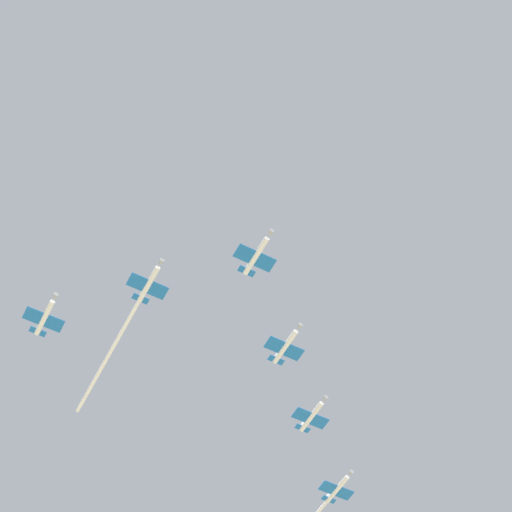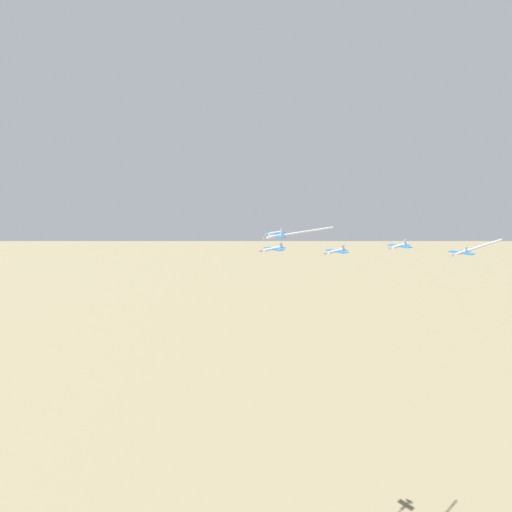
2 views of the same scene
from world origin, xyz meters
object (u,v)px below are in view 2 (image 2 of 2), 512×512
object	(u,v)px
jet_lead	(273,249)
jet_starboard_outer	(275,233)
jet_starboard_inner	(293,234)
jet_port_outer	(399,246)
jet_port_inner	(336,251)
jet_center_rear	(474,249)

from	to	relation	value
jet_lead	jet_starboard_outer	world-z (taller)	jet_lead
jet_lead	jet_starboard_inner	xyz separation A→B (m)	(13.56, 29.29, 0.78)
jet_port_outer	jet_lead	bearing A→B (deg)	46.06
jet_port_inner	jet_port_outer	xyz separation A→B (m)	(22.52, -3.47, 2.09)
jet_starboard_outer	jet_lead	bearing A→B (deg)	133.94
jet_port_inner	jet_center_rear	distance (m)	54.18
jet_starboard_outer	jet_center_rear	distance (m)	84.27
jet_lead	jet_starboard_inner	distance (m)	32.28
jet_port_outer	jet_center_rear	size ratio (longest dim) A/B	0.27
jet_starboard_inner	jet_port_outer	xyz separation A→B (m)	(31.87, -35.96, 0.53)
jet_port_outer	jet_starboard_outer	bearing A→B (deg)	-0.00
jet_port_inner	jet_starboard_inner	xyz separation A→B (m)	(-9.35, 32.48, 1.56)
jet_lead	jet_starboard_outer	distance (m)	45.93
jet_port_inner	jet_center_rear	size ratio (longest dim) A/B	0.27
jet_port_inner	jet_starboard_outer	bearing A→B (deg)	-18.82
jet_port_inner	jet_starboard_outer	size ratio (longest dim) A/B	1.00
jet_starboard_inner	jet_starboard_outer	bearing A→B (deg)	-17.40
jet_starboard_outer	jet_center_rear	bearing A→B (deg)	-160.93
jet_port_inner	jet_lead	bearing A→B (deg)	46.47
jet_lead	jet_starboard_inner	bearing A→B (deg)	-60.42
jet_starboard_outer	jet_port_inner	bearing A→B (deg)	161.18
jet_port_outer	jet_port_inner	bearing A→B (deg)	45.64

